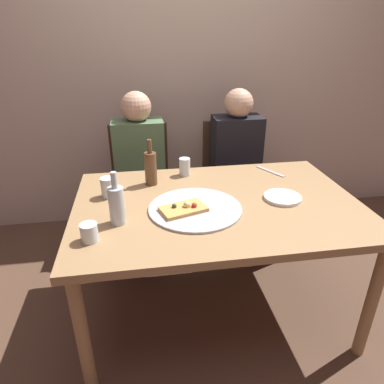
{
  "coord_description": "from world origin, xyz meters",
  "views": [
    {
      "loc": [
        -0.39,
        -1.57,
        1.56
      ],
      "look_at": [
        -0.13,
        0.03,
        0.78
      ],
      "focal_mm": 32.17,
      "sensor_mm": 36.0,
      "label": 1
    }
  ],
  "objects_px": {
    "pizza_tray": "(195,208)",
    "plate_stack": "(282,197)",
    "table_knife": "(270,171)",
    "guest_in_beanie": "(239,163)",
    "pizza_slice_last": "(184,208)",
    "tumbler_near": "(108,187)",
    "beer_bottle": "(151,168)",
    "guest_in_sweater": "(140,169)",
    "chair_left": "(141,177)",
    "chair_right": "(233,172)",
    "wine_glass": "(185,167)",
    "tumbler_far": "(89,233)",
    "wine_bottle": "(117,204)",
    "dining_table": "(217,214)"
  },
  "relations": [
    {
      "from": "pizza_tray",
      "to": "plate_stack",
      "type": "relative_size",
      "value": 2.37
    },
    {
      "from": "plate_stack",
      "to": "table_knife",
      "type": "distance_m",
      "value": 0.38
    },
    {
      "from": "table_knife",
      "to": "guest_in_beanie",
      "type": "bearing_deg",
      "value": -16.05
    },
    {
      "from": "pizza_slice_last",
      "to": "tumbler_near",
      "type": "xyz_separation_m",
      "value": [
        -0.38,
        0.24,
        0.03
      ]
    },
    {
      "from": "beer_bottle",
      "to": "guest_in_sweater",
      "type": "xyz_separation_m",
      "value": [
        -0.06,
        0.47,
        -0.19
      ]
    },
    {
      "from": "pizza_slice_last",
      "to": "guest_in_sweater",
      "type": "xyz_separation_m",
      "value": [
        -0.2,
        0.84,
        -0.11
      ]
    },
    {
      "from": "tumbler_near",
      "to": "chair_left",
      "type": "distance_m",
      "value": 0.81
    },
    {
      "from": "guest_in_sweater",
      "to": "chair_right",
      "type": "bearing_deg",
      "value": -168.25
    },
    {
      "from": "guest_in_beanie",
      "to": "chair_right",
      "type": "bearing_deg",
      "value": -90.0
    },
    {
      "from": "beer_bottle",
      "to": "wine_glass",
      "type": "xyz_separation_m",
      "value": [
        0.21,
        0.1,
        -0.05
      ]
    },
    {
      "from": "tumbler_far",
      "to": "chair_left",
      "type": "distance_m",
      "value": 1.22
    },
    {
      "from": "pizza_tray",
      "to": "chair_left",
      "type": "relative_size",
      "value": 0.52
    },
    {
      "from": "beer_bottle",
      "to": "tumbler_far",
      "type": "bearing_deg",
      "value": -117.79
    },
    {
      "from": "wine_bottle",
      "to": "guest_in_beanie",
      "type": "relative_size",
      "value": 0.22
    },
    {
      "from": "beer_bottle",
      "to": "plate_stack",
      "type": "xyz_separation_m",
      "value": [
        0.68,
        -0.31,
        -0.09
      ]
    },
    {
      "from": "wine_glass",
      "to": "guest_in_beanie",
      "type": "relative_size",
      "value": 0.09
    },
    {
      "from": "guest_in_sweater",
      "to": "chair_left",
      "type": "bearing_deg",
      "value": -90.0
    },
    {
      "from": "table_knife",
      "to": "chair_right",
      "type": "xyz_separation_m",
      "value": [
        -0.09,
        0.55,
        -0.22
      ]
    },
    {
      "from": "beer_bottle",
      "to": "tumbler_far",
      "type": "xyz_separation_m",
      "value": [
        -0.29,
        -0.55,
        -0.06
      ]
    },
    {
      "from": "chair_right",
      "to": "guest_in_sweater",
      "type": "height_order",
      "value": "guest_in_sweater"
    },
    {
      "from": "beer_bottle",
      "to": "plate_stack",
      "type": "height_order",
      "value": "beer_bottle"
    },
    {
      "from": "dining_table",
      "to": "beer_bottle",
      "type": "distance_m",
      "value": 0.47
    },
    {
      "from": "pizza_tray",
      "to": "guest_in_sweater",
      "type": "height_order",
      "value": "guest_in_sweater"
    },
    {
      "from": "pizza_slice_last",
      "to": "table_knife",
      "type": "distance_m",
      "value": 0.76
    },
    {
      "from": "pizza_tray",
      "to": "guest_in_beanie",
      "type": "relative_size",
      "value": 0.4
    },
    {
      "from": "tumbler_far",
      "to": "chair_right",
      "type": "relative_size",
      "value": 0.09
    },
    {
      "from": "beer_bottle",
      "to": "chair_right",
      "type": "xyz_separation_m",
      "value": [
        0.67,
        0.62,
        -0.32
      ]
    },
    {
      "from": "wine_bottle",
      "to": "table_knife",
      "type": "bearing_deg",
      "value": 27.68
    },
    {
      "from": "wine_bottle",
      "to": "tumbler_near",
      "type": "relative_size",
      "value": 2.35
    },
    {
      "from": "tumbler_far",
      "to": "plate_stack",
      "type": "height_order",
      "value": "tumbler_far"
    },
    {
      "from": "dining_table",
      "to": "chair_left",
      "type": "distance_m",
      "value": 0.99
    },
    {
      "from": "guest_in_beanie",
      "to": "guest_in_sweater",
      "type": "bearing_deg",
      "value": 0.0
    },
    {
      "from": "table_knife",
      "to": "beer_bottle",
      "type": "bearing_deg",
      "value": 66.75
    },
    {
      "from": "pizza_tray",
      "to": "pizza_slice_last",
      "type": "xyz_separation_m",
      "value": [
        -0.06,
        -0.02,
        0.02
      ]
    },
    {
      "from": "pizza_slice_last",
      "to": "dining_table",
      "type": "bearing_deg",
      "value": 25.22
    },
    {
      "from": "pizza_slice_last",
      "to": "tumbler_near",
      "type": "bearing_deg",
      "value": 147.15
    },
    {
      "from": "tumbler_far",
      "to": "pizza_slice_last",
      "type": "bearing_deg",
      "value": 22.78
    },
    {
      "from": "pizza_tray",
      "to": "table_knife",
      "type": "height_order",
      "value": "pizza_tray"
    },
    {
      "from": "pizza_tray",
      "to": "guest_in_sweater",
      "type": "distance_m",
      "value": 0.86
    },
    {
      "from": "pizza_tray",
      "to": "beer_bottle",
      "type": "relative_size",
      "value": 1.75
    },
    {
      "from": "beer_bottle",
      "to": "tumbler_near",
      "type": "height_order",
      "value": "beer_bottle"
    },
    {
      "from": "tumbler_near",
      "to": "guest_in_sweater",
      "type": "height_order",
      "value": "guest_in_sweater"
    },
    {
      "from": "chair_right",
      "to": "chair_left",
      "type": "bearing_deg",
      "value": 0.0
    },
    {
      "from": "chair_right",
      "to": "guest_in_sweater",
      "type": "relative_size",
      "value": 0.77
    },
    {
      "from": "tumbler_far",
      "to": "table_knife",
      "type": "relative_size",
      "value": 0.37
    },
    {
      "from": "dining_table",
      "to": "guest_in_beanie",
      "type": "distance_m",
      "value": 0.82
    },
    {
      "from": "chair_right",
      "to": "guest_in_beanie",
      "type": "bearing_deg",
      "value": 90.0
    },
    {
      "from": "guest_in_sweater",
      "to": "guest_in_beanie",
      "type": "distance_m",
      "value": 0.73
    },
    {
      "from": "tumbler_far",
      "to": "guest_in_beanie",
      "type": "bearing_deg",
      "value": 46.74
    },
    {
      "from": "tumbler_far",
      "to": "guest_in_sweater",
      "type": "xyz_separation_m",
      "value": [
        0.23,
        1.02,
        -0.13
      ]
    }
  ]
}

